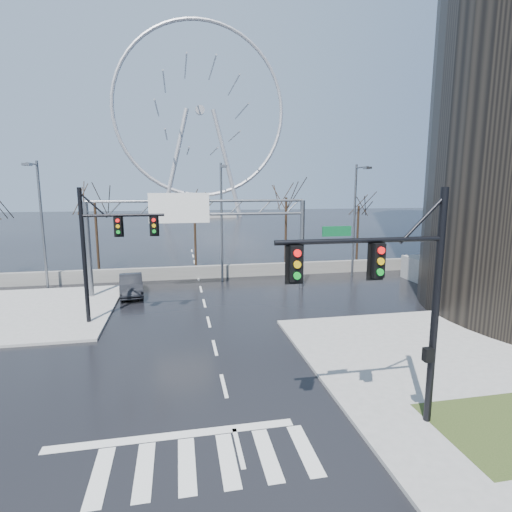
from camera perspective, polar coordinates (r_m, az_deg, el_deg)
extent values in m
plane|color=black|center=(17.16, -4.61, -17.99)|extent=(260.00, 260.00, 0.00)
cube|color=gray|center=(22.14, 22.00, -11.91)|extent=(12.00, 10.00, 0.15)
cube|color=gray|center=(29.75, -29.21, -6.93)|extent=(10.00, 12.00, 0.15)
cube|color=slate|center=(35.92, -8.27, -2.29)|extent=(52.00, 0.50, 1.10)
cylinder|color=black|center=(14.33, 24.24, -7.26)|extent=(0.24, 0.24, 8.00)
cylinder|color=black|center=(12.46, 14.82, 2.15)|extent=(5.40, 0.16, 0.16)
cube|color=black|center=(12.65, 17.03, -0.60)|extent=(0.35, 0.28, 1.05)
cube|color=black|center=(11.66, 5.68, -1.07)|extent=(0.35, 0.28, 1.05)
cylinder|color=black|center=(25.02, -23.34, -0.21)|extent=(0.24, 0.24, 8.00)
cylinder|color=black|center=(24.36, -18.41, 5.53)|extent=(4.60, 0.16, 0.16)
cube|color=black|center=(24.30, -19.08, 4.07)|extent=(0.35, 0.28, 1.05)
cube|color=black|center=(24.10, -14.36, 4.26)|extent=(0.35, 0.28, 1.05)
cylinder|color=slate|center=(31.10, -22.79, 0.70)|extent=(0.36, 0.36, 7.00)
cylinder|color=slate|center=(31.93, 6.57, 1.62)|extent=(0.36, 0.36, 7.00)
cylinder|color=slate|center=(30.17, -8.07, 7.79)|extent=(16.00, 0.20, 0.20)
cylinder|color=slate|center=(30.22, -8.03, 5.90)|extent=(16.00, 0.20, 0.20)
cube|color=#0A4F26|center=(30.00, -10.92, 6.75)|extent=(4.20, 0.10, 2.00)
cube|color=silver|center=(29.94, -10.92, 6.74)|extent=(4.40, 0.02, 2.20)
cylinder|color=slate|center=(35.30, -28.20, 3.75)|extent=(0.20, 0.20, 10.00)
cylinder|color=slate|center=(34.17, -29.39, 11.41)|extent=(0.12, 2.20, 0.12)
cube|color=slate|center=(33.21, -29.91, 11.28)|extent=(0.50, 0.70, 0.18)
cylinder|color=slate|center=(33.94, -4.93, 4.67)|extent=(0.20, 0.20, 10.00)
cylinder|color=slate|center=(32.76, -4.84, 12.72)|extent=(0.12, 2.20, 0.12)
cube|color=slate|center=(31.76, -4.64, 12.64)|extent=(0.50, 0.70, 0.18)
cylinder|color=slate|center=(37.18, 13.85, 4.87)|extent=(0.20, 0.20, 10.00)
cylinder|color=slate|center=(36.11, 14.90, 12.16)|extent=(0.12, 2.20, 0.12)
cube|color=slate|center=(35.21, 15.62, 12.03)|extent=(0.50, 0.70, 0.18)
cylinder|color=black|center=(39.58, -21.77, 2.37)|extent=(0.24, 0.24, 6.75)
cylinder|color=black|center=(39.96, -8.68, 2.37)|extent=(0.24, 0.24, 5.85)
cylinder|color=black|center=(40.29, 4.27, 3.35)|extent=(0.24, 0.24, 7.02)
cylinder|color=black|center=(43.60, 14.30, 2.96)|extent=(0.24, 0.24, 6.12)
cube|color=gray|center=(110.56, -7.67, 5.78)|extent=(18.00, 6.00, 1.00)
torus|color=#B2B2B7|center=(112.11, -8.01, 19.94)|extent=(45.00, 1.00, 45.00)
cylinder|color=#B2B2B7|center=(112.11, -8.01, 19.94)|extent=(2.40, 1.50, 2.40)
cylinder|color=#B2B2B7|center=(110.28, -11.56, 12.68)|extent=(8.28, 1.20, 28.82)
cylinder|color=#B2B2B7|center=(111.11, -4.14, 12.83)|extent=(8.28, 1.20, 28.82)
imported|color=black|center=(31.42, -17.42, -3.97)|extent=(2.20, 4.85, 1.54)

